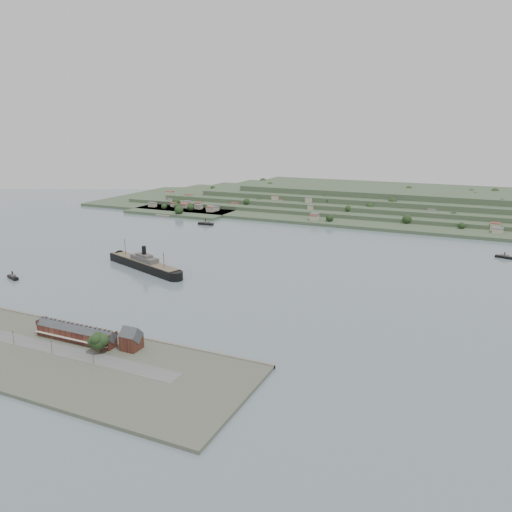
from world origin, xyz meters
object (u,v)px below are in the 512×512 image
at_px(gabled_building, 131,339).
at_px(steamship, 142,263).
at_px(terrace_row, 76,333).
at_px(fig_tree, 98,341).
at_px(tugboat, 13,277).

relative_size(gabled_building, steamship, 0.14).
bearing_deg(terrace_row, fig_tree, -18.94).
xyz_separation_m(tugboat, fig_tree, (167.46, -84.56, 8.04)).
distance_m(terrace_row, steamship, 160.35).
bearing_deg(terrace_row, tugboat, 151.97).
distance_m(terrace_row, gabled_building, 37.74).
bearing_deg(steamship, fig_tree, -60.80).
relative_size(steamship, tugboat, 6.62).
xyz_separation_m(steamship, tugboat, (-80.36, -71.30, -3.11)).
distance_m(steamship, fig_tree, 178.62).
relative_size(terrace_row, steamship, 0.53).
bearing_deg(steamship, gabled_building, -55.05).
height_order(gabled_building, fig_tree, gabled_building).
bearing_deg(fig_tree, gabled_building, 43.13).
height_order(terrace_row, tugboat, terrace_row).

